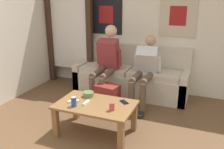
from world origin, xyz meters
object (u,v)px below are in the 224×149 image
object	(u,v)px
couch	(131,78)
ceramic_bowl	(88,94)
person_seated_teen	(145,68)
pillar_candle	(112,106)
coffee_table	(96,109)
game_controller_near_right	(86,103)
backpack	(107,98)
person_seated_adult	(106,60)
cell_phone	(124,102)
drink_can_blue	(74,102)
game_controller_near_left	(73,101)

from	to	relation	value
couch	ceramic_bowl	bearing A→B (deg)	-98.27
person_seated_teen	pillar_candle	xyz separation A→B (m)	(-0.07, -1.30, -0.13)
coffee_table	game_controller_near_right	distance (m)	0.15
ceramic_bowl	game_controller_near_right	distance (m)	0.24
pillar_candle	ceramic_bowl	bearing A→B (deg)	149.14
coffee_table	pillar_candle	bearing A→B (deg)	-19.84
person_seated_teen	backpack	xyz separation A→B (m)	(-0.48, -0.48, -0.41)
person_seated_adult	pillar_candle	distance (m)	1.42
cell_phone	couch	bearing A→B (deg)	103.92
drink_can_blue	game_controller_near_left	distance (m)	0.13
coffee_table	person_seated_teen	bearing A→B (deg)	74.54
couch	pillar_candle	size ratio (longest dim) A/B	18.19
game_controller_near_left	ceramic_bowl	bearing A→B (deg)	69.16
pillar_candle	drink_can_blue	xyz separation A→B (m)	(-0.49, -0.07, 0.01)
backpack	game_controller_near_left	size ratio (longest dim) A/B	2.99
coffee_table	pillar_candle	xyz separation A→B (m)	(0.27, -0.10, 0.13)
backpack	person_seated_teen	bearing A→B (deg)	45.03
ceramic_bowl	person_seated_teen	bearing A→B (deg)	62.73
coffee_table	game_controller_near_right	world-z (taller)	game_controller_near_right
person_seated_adult	pillar_candle	size ratio (longest dim) A/B	11.17
backpack	pillar_candle	size ratio (longest dim) A/B	3.58
pillar_candle	drink_can_blue	world-z (taller)	drink_can_blue
ceramic_bowl	pillar_candle	world-z (taller)	pillar_candle
pillar_candle	drink_can_blue	bearing A→B (deg)	-171.39
coffee_table	person_seated_adult	bearing A→B (deg)	106.34
person_seated_teen	game_controller_near_right	distance (m)	1.33
game_controller_near_left	pillar_candle	bearing A→B (deg)	-3.22
game_controller_near_left	drink_can_blue	bearing A→B (deg)	-56.99
ceramic_bowl	game_controller_near_right	xyz separation A→B (m)	(0.08, -0.22, -0.03)
coffee_table	game_controller_near_left	xyz separation A→B (m)	(-0.29, -0.06, 0.09)
person_seated_teen	person_seated_adult	bearing A→B (deg)	-177.35
couch	backpack	size ratio (longest dim) A/B	5.09
person_seated_adult	pillar_candle	bearing A→B (deg)	-64.28
pillar_candle	game_controller_near_left	size ratio (longest dim) A/B	0.84
ceramic_bowl	game_controller_near_left	bearing A→B (deg)	-110.84
couch	coffee_table	world-z (taller)	couch
game_controller_near_left	cell_phone	world-z (taller)	game_controller_near_left
couch	person_seated_adult	size ratio (longest dim) A/B	1.63
couch	game_controller_near_left	size ratio (longest dim) A/B	15.23
couch	drink_can_blue	size ratio (longest dim) A/B	16.54
backpack	person_seated_adult	bearing A→B (deg)	113.56
backpack	game_controller_near_left	distance (m)	0.83
game_controller_near_left	game_controller_near_right	size ratio (longest dim) A/B	0.93
person_seated_teen	cell_phone	distance (m)	1.04
person_seated_adult	backpack	distance (m)	0.69
ceramic_bowl	game_controller_near_left	distance (m)	0.26
person_seated_adult	game_controller_near_left	distance (m)	1.26
couch	pillar_candle	bearing A→B (deg)	-80.56
person_seated_teen	drink_can_blue	distance (m)	1.48
backpack	game_controller_near_right	bearing A→B (deg)	-87.50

